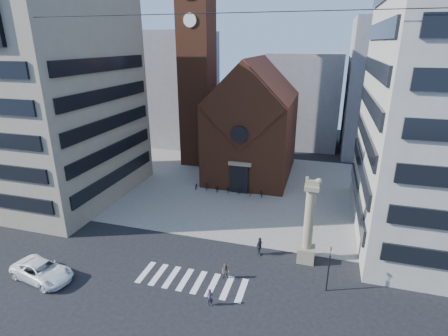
% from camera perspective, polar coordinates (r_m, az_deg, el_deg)
% --- Properties ---
extents(ground, '(120.00, 120.00, 0.00)m').
position_cam_1_polar(ground, '(35.06, -4.30, -14.86)').
color(ground, black).
rests_on(ground, ground).
extents(piazza, '(46.00, 30.00, 0.05)m').
position_cam_1_polar(piazza, '(51.09, 3.10, -3.11)').
color(piazza, gray).
rests_on(piazza, ground).
extents(zebra_crossing, '(10.20, 3.20, 0.01)m').
position_cam_1_polar(zebra_crossing, '(32.65, -5.27, -17.88)').
color(zebra_crossing, white).
rests_on(zebra_crossing, ground).
extents(church, '(12.00, 16.65, 18.00)m').
position_cam_1_polar(church, '(54.29, 4.74, 7.08)').
color(church, brown).
rests_on(church, ground).
extents(campanile, '(5.50, 5.50, 31.20)m').
position_cam_1_polar(campanile, '(58.71, -4.39, 15.71)').
color(campanile, brown).
rests_on(campanile, ground).
extents(building_left, '(18.00, 20.00, 26.00)m').
position_cam_1_polar(building_left, '(50.94, -27.02, 9.92)').
color(building_left, gray).
rests_on(building_left, ground).
extents(bg_block_left, '(16.00, 14.00, 22.00)m').
position_cam_1_polar(bg_block_left, '(74.02, -8.42, 12.73)').
color(bg_block_left, gray).
rests_on(bg_block_left, ground).
extents(bg_block_mid, '(14.00, 12.00, 18.00)m').
position_cam_1_polar(bg_block_mid, '(72.84, 12.74, 10.75)').
color(bg_block_mid, gray).
rests_on(bg_block_mid, ground).
extents(bg_block_right, '(16.00, 14.00, 24.00)m').
position_cam_1_polar(bg_block_right, '(70.28, 26.10, 11.42)').
color(bg_block_right, gray).
rests_on(bg_block_right, ground).
extents(lion_column, '(1.63, 1.60, 8.68)m').
position_cam_1_polar(lion_column, '(34.12, 13.59, -9.64)').
color(lion_column, gray).
rests_on(lion_column, ground).
extents(traffic_light, '(0.13, 0.16, 4.30)m').
position_cam_1_polar(traffic_light, '(31.36, 16.72, -15.36)').
color(traffic_light, black).
rests_on(traffic_light, ground).
extents(white_car, '(6.26, 3.70, 1.63)m').
position_cam_1_polar(white_car, '(36.10, -27.57, -14.68)').
color(white_car, white).
rests_on(white_car, ground).
extents(pedestrian_0, '(0.63, 0.49, 1.52)m').
position_cam_1_polar(pedestrian_0, '(29.69, -2.32, -20.40)').
color(pedestrian_0, '#332C3E').
rests_on(pedestrian_0, ground).
extents(pedestrian_1, '(0.80, 0.65, 1.52)m').
position_cam_1_polar(pedestrian_1, '(32.30, 0.23, -16.57)').
color(pedestrian_1, '#5F544C').
rests_on(pedestrian_1, ground).
extents(pedestrian_2, '(0.82, 1.22, 1.92)m').
position_cam_1_polar(pedestrian_2, '(35.47, 5.80, -12.60)').
color(pedestrian_2, '#2A2A32').
rests_on(pedestrian_2, ground).
extents(scooter_0, '(0.94, 1.70, 0.85)m').
position_cam_1_polar(scooter_0, '(50.38, -4.55, -2.93)').
color(scooter_0, black).
rests_on(scooter_0, piazza).
extents(scooter_1, '(0.81, 1.63, 0.94)m').
position_cam_1_polar(scooter_1, '(49.85, -2.85, -3.09)').
color(scooter_1, black).
rests_on(scooter_1, piazza).
extents(scooter_2, '(0.94, 1.70, 0.85)m').
position_cam_1_polar(scooter_2, '(49.41, -1.11, -3.34)').
color(scooter_2, black).
rests_on(scooter_2, piazza).
extents(scooter_3, '(0.81, 1.63, 0.94)m').
position_cam_1_polar(scooter_3, '(48.98, 0.66, -3.49)').
color(scooter_3, black).
rests_on(scooter_3, piazza).
extents(scooter_4, '(0.94, 1.70, 0.85)m').
position_cam_1_polar(scooter_4, '(48.64, 2.46, -3.75)').
color(scooter_4, black).
rests_on(scooter_4, piazza).
extents(scooter_5, '(0.81, 1.63, 0.94)m').
position_cam_1_polar(scooter_5, '(48.31, 4.28, -3.90)').
color(scooter_5, black).
rests_on(scooter_5, piazza).
extents(scooter_6, '(0.94, 1.70, 0.85)m').
position_cam_1_polar(scooter_6, '(48.06, 6.13, -4.15)').
color(scooter_6, black).
rests_on(scooter_6, piazza).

